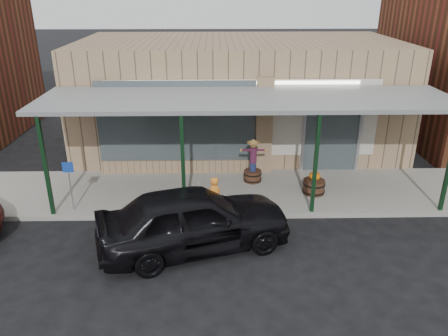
{
  "coord_description": "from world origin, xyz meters",
  "views": [
    {
      "loc": [
        -0.92,
        -8.78,
        6.09
      ],
      "look_at": [
        -0.68,
        2.6,
        1.31
      ],
      "focal_mm": 35.0,
      "sensor_mm": 36.0,
      "label": 1
    }
  ],
  "objects_px": {
    "handicap_sign": "(70,179)",
    "parked_sedan": "(194,219)",
    "barrel_scarecrow": "(253,167)",
    "barrel_pumpkin": "(314,185)"
  },
  "relations": [
    {
      "from": "handicap_sign",
      "to": "parked_sedan",
      "type": "relative_size",
      "value": 0.29
    },
    {
      "from": "barrel_pumpkin",
      "to": "handicap_sign",
      "type": "relative_size",
      "value": 0.58
    },
    {
      "from": "handicap_sign",
      "to": "parked_sedan",
      "type": "bearing_deg",
      "value": -29.74
    },
    {
      "from": "handicap_sign",
      "to": "barrel_scarecrow",
      "type": "bearing_deg",
      "value": 16.53
    },
    {
      "from": "handicap_sign",
      "to": "parked_sedan",
      "type": "height_order",
      "value": "handicap_sign"
    },
    {
      "from": "barrel_pumpkin",
      "to": "parked_sedan",
      "type": "xyz_separation_m",
      "value": [
        -3.55,
        -2.72,
        0.38
      ]
    },
    {
      "from": "barrel_pumpkin",
      "to": "handicap_sign",
      "type": "bearing_deg",
      "value": -172.71
    },
    {
      "from": "barrel_scarecrow",
      "to": "parked_sedan",
      "type": "relative_size",
      "value": 0.29
    },
    {
      "from": "barrel_scarecrow",
      "to": "barrel_pumpkin",
      "type": "distance_m",
      "value": 2.05
    },
    {
      "from": "barrel_scarecrow",
      "to": "handicap_sign",
      "type": "xyz_separation_m",
      "value": [
        -5.29,
        -1.85,
        0.45
      ]
    }
  ]
}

